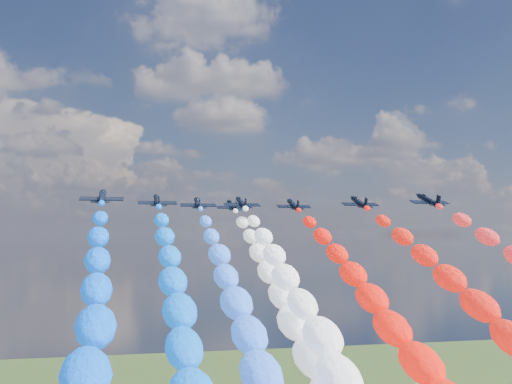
{
  "coord_description": "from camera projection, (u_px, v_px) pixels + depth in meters",
  "views": [
    {
      "loc": [
        -29.12,
        -125.31,
        95.46
      ],
      "look_at": [
        0.0,
        4.0,
        104.27
      ],
      "focal_mm": 44.86,
      "sensor_mm": 36.0,
      "label": 1
    }
  ],
  "objects": [
    {
      "name": "jet_0",
      "position": [
        102.0,
        197.0,
        115.87
      ],
      "size": [
        8.52,
        11.19,
        5.39
      ],
      "primitive_type": null,
      "rotation": [
        0.31,
        0.0,
        -0.07
      ],
      "color": "black"
    },
    {
      "name": "jet_1",
      "position": [
        157.0,
        201.0,
        130.05
      ],
      "size": [
        7.91,
        10.75,
        5.39
      ],
      "primitive_type": null,
      "rotation": [
        0.31,
        0.0,
        0.01
      ],
      "color": "black"
    },
    {
      "name": "jet_2",
      "position": [
        198.0,
        203.0,
        140.62
      ],
      "size": [
        8.18,
        10.95,
        5.39
      ],
      "primitive_type": null,
      "rotation": [
        0.31,
        0.0,
        -0.03
      ],
      "color": "black"
    },
    {
      "name": "trail_2",
      "position": [
        255.0,
        370.0,
        83.07
      ],
      "size": [
        6.92,
        113.38,
        52.95
      ],
      "primitive_type": null,
      "color": "#2E6BFF"
    },
    {
      "name": "jet_3",
      "position": [
        242.0,
        203.0,
        139.0
      ],
      "size": [
        8.08,
        10.88,
        5.39
      ],
      "primitive_type": null,
      "rotation": [
        0.31,
        0.0,
        0.03
      ],
      "color": "black"
    },
    {
      "name": "trail_3",
      "position": [
        330.0,
        372.0,
        81.45
      ],
      "size": [
        6.92,
        113.38,
        52.95
      ],
      "primitive_type": null,
      "color": "white"
    },
    {
      "name": "jet_4",
      "position": [
        232.0,
        206.0,
        152.26
      ],
      "size": [
        8.37,
        11.08,
        5.39
      ],
      "primitive_type": null,
      "rotation": [
        0.31,
        0.0,
        0.05
      ],
      "color": "black"
    },
    {
      "name": "trail_4",
      "position": [
        303.0,
        353.0,
        94.71
      ],
      "size": [
        6.92,
        113.38,
        52.95
      ],
      "primitive_type": null,
      "color": "white"
    },
    {
      "name": "jet_5",
      "position": [
        293.0,
        205.0,
        147.53
      ],
      "size": [
        7.82,
        10.69,
        5.39
      ],
      "primitive_type": null,
      "rotation": [
        0.31,
        0.0,
        -0.0
      ],
      "color": "black"
    },
    {
      "name": "trail_5",
      "position": [
        407.0,
        359.0,
        89.98
      ],
      "size": [
        6.92,
        113.38,
        52.95
      ],
      "primitive_type": null,
      "color": "#F41209"
    },
    {
      "name": "jet_6",
      "position": [
        359.0,
        203.0,
        136.97
      ],
      "size": [
        7.88,
        10.73,
        5.39
      ],
      "primitive_type": null,
      "rotation": [
        0.31,
        0.0,
        -0.01
      ],
      "color": "black"
    },
    {
      "name": "jet_7",
      "position": [
        429.0,
        201.0,
        128.44
      ],
      "size": [
        8.18,
        10.95,
        5.39
      ],
      "primitive_type": null,
      "rotation": [
        0.31,
        0.0,
        0.03
      ],
      "color": "black"
    }
  ]
}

